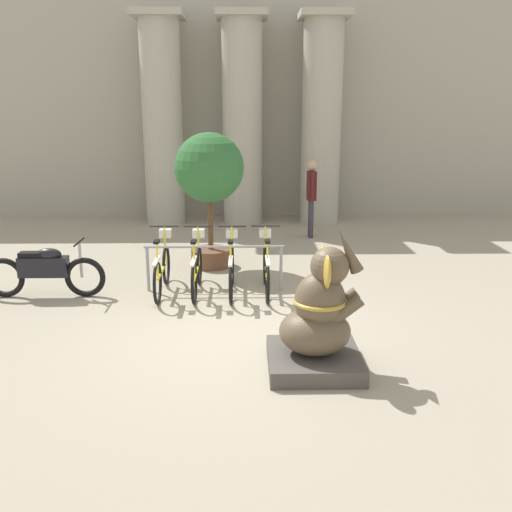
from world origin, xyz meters
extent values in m
plane|color=#9E937F|center=(0.00, 0.00, 0.00)|extent=(60.00, 60.00, 0.00)
cube|color=#A39E8E|center=(0.00, 8.60, 3.00)|extent=(20.00, 0.20, 6.00)
cylinder|color=#ADA899|center=(-2.00, 7.60, 2.50)|extent=(0.99, 0.99, 5.00)
cube|color=#ADA899|center=(-2.00, 7.60, 5.08)|extent=(1.24, 1.24, 0.16)
cylinder|color=#ADA899|center=(0.00, 7.60, 2.50)|extent=(0.99, 0.99, 5.00)
cube|color=#ADA899|center=(0.00, 7.60, 5.08)|extent=(1.24, 1.24, 0.16)
cylinder|color=#ADA899|center=(2.00, 7.60, 2.50)|extent=(0.99, 0.99, 5.00)
cube|color=#ADA899|center=(2.00, 7.60, 5.08)|extent=(1.24, 1.24, 0.16)
cylinder|color=gray|center=(-1.55, 1.95, 0.38)|extent=(0.05, 0.05, 0.75)
cylinder|color=gray|center=(0.65, 1.95, 0.38)|extent=(0.05, 0.05, 0.75)
cylinder|color=gray|center=(-0.45, 1.95, 0.75)|extent=(2.30, 0.04, 0.04)
torus|color=black|center=(-1.30, 2.33, 0.34)|extent=(0.05, 0.68, 0.68)
torus|color=black|center=(-1.30, 1.31, 0.34)|extent=(0.05, 0.68, 0.68)
cube|color=yellow|center=(-1.30, 1.82, 0.39)|extent=(0.04, 0.92, 0.04)
cube|color=silver|center=(-1.30, 1.31, 0.69)|extent=(0.06, 0.56, 0.03)
cylinder|color=yellow|center=(-1.30, 1.41, 0.64)|extent=(0.03, 0.03, 0.61)
cube|color=black|center=(-1.30, 1.41, 0.97)|extent=(0.08, 0.18, 0.04)
cylinder|color=yellow|center=(-1.30, 2.29, 0.68)|extent=(0.03, 0.03, 0.68)
cylinder|color=black|center=(-1.30, 2.29, 1.02)|extent=(0.48, 0.03, 0.03)
cube|color=silver|center=(-1.30, 2.39, 0.88)|extent=(0.20, 0.16, 0.14)
torus|color=black|center=(-0.74, 2.31, 0.34)|extent=(0.05, 0.68, 0.68)
torus|color=black|center=(-0.74, 1.29, 0.34)|extent=(0.05, 0.68, 0.68)
cube|color=yellow|center=(-0.74, 1.80, 0.39)|extent=(0.04, 0.92, 0.04)
cube|color=silver|center=(-0.74, 1.29, 0.69)|extent=(0.06, 0.56, 0.03)
cylinder|color=yellow|center=(-0.74, 1.39, 0.64)|extent=(0.03, 0.03, 0.61)
cube|color=black|center=(-0.74, 1.39, 0.97)|extent=(0.08, 0.18, 0.04)
cylinder|color=yellow|center=(-0.74, 2.27, 0.68)|extent=(0.03, 0.03, 0.68)
cylinder|color=black|center=(-0.74, 2.27, 1.02)|extent=(0.48, 0.03, 0.03)
cube|color=silver|center=(-0.74, 2.37, 0.88)|extent=(0.20, 0.16, 0.14)
torus|color=black|center=(-0.17, 2.30, 0.34)|extent=(0.05, 0.68, 0.68)
torus|color=black|center=(-0.17, 1.29, 0.34)|extent=(0.05, 0.68, 0.68)
cube|color=yellow|center=(-0.17, 1.79, 0.39)|extent=(0.04, 0.92, 0.04)
cube|color=silver|center=(-0.17, 1.29, 0.69)|extent=(0.06, 0.56, 0.03)
cylinder|color=yellow|center=(-0.17, 1.39, 0.64)|extent=(0.03, 0.03, 0.61)
cube|color=black|center=(-0.17, 1.39, 0.97)|extent=(0.08, 0.18, 0.04)
cylinder|color=yellow|center=(-0.17, 2.26, 0.68)|extent=(0.03, 0.03, 0.68)
cylinder|color=black|center=(-0.17, 2.26, 1.02)|extent=(0.48, 0.03, 0.03)
cube|color=silver|center=(-0.17, 2.36, 0.88)|extent=(0.20, 0.16, 0.14)
torus|color=black|center=(0.40, 2.32, 0.34)|extent=(0.05, 0.68, 0.68)
torus|color=black|center=(0.40, 1.30, 0.34)|extent=(0.05, 0.68, 0.68)
cube|color=yellow|center=(0.40, 1.81, 0.39)|extent=(0.04, 0.92, 0.04)
cube|color=silver|center=(0.40, 1.30, 0.69)|extent=(0.06, 0.56, 0.03)
cylinder|color=yellow|center=(0.40, 1.40, 0.64)|extent=(0.03, 0.03, 0.61)
cube|color=black|center=(0.40, 1.40, 0.97)|extent=(0.08, 0.18, 0.04)
cylinder|color=yellow|center=(0.40, 2.28, 0.68)|extent=(0.03, 0.03, 0.68)
cylinder|color=black|center=(0.40, 2.28, 1.02)|extent=(0.48, 0.03, 0.03)
cube|color=silver|center=(0.40, 2.38, 0.88)|extent=(0.20, 0.16, 0.14)
cube|color=#4C4742|center=(0.86, -0.96, 0.10)|extent=(1.08, 1.08, 0.19)
ellipsoid|color=brown|center=(0.86, -0.96, 0.46)|extent=(0.83, 0.73, 0.54)
ellipsoid|color=brown|center=(0.91, -0.96, 0.83)|extent=(0.59, 0.54, 0.69)
sphere|color=brown|center=(1.01, -0.96, 1.25)|extent=(0.44, 0.44, 0.44)
ellipsoid|color=#B79333|center=(0.95, -0.74, 1.25)|extent=(0.08, 0.31, 0.37)
ellipsoid|color=#B79333|center=(0.95, -1.18, 1.25)|extent=(0.08, 0.31, 0.37)
cone|color=brown|center=(1.20, -0.96, 1.44)|extent=(0.38, 0.16, 0.55)
cylinder|color=brown|center=(1.18, -0.84, 0.76)|extent=(0.44, 0.15, 0.39)
cylinder|color=brown|center=(1.18, -1.09, 0.76)|extent=(0.44, 0.15, 0.39)
torus|color=#B79333|center=(0.91, -0.96, 0.83)|extent=(0.62, 0.62, 0.05)
torus|color=black|center=(-2.51, 1.67, 0.33)|extent=(0.65, 0.09, 0.65)
torus|color=black|center=(-3.80, 1.67, 0.33)|extent=(0.65, 0.09, 0.65)
cube|color=black|center=(-3.16, 1.67, 0.51)|extent=(0.77, 0.22, 0.32)
ellipsoid|color=black|center=(-3.06, 1.67, 0.71)|extent=(0.40, 0.20, 0.20)
cube|color=black|center=(-3.34, 1.67, 0.71)|extent=(0.36, 0.18, 0.08)
cylinder|color=#99999E|center=(-2.56, 1.67, 0.61)|extent=(0.04, 0.04, 0.56)
cylinder|color=black|center=(-2.56, 1.67, 0.91)|extent=(0.03, 0.55, 0.03)
cylinder|color=#383342|center=(1.58, 5.93, 0.44)|extent=(0.11, 0.11, 0.87)
cylinder|color=#383342|center=(1.58, 5.76, 0.44)|extent=(0.11, 0.11, 0.87)
cube|color=#4C1919|center=(1.58, 5.84, 1.20)|extent=(0.20, 0.32, 0.65)
sphere|color=tan|center=(1.58, 5.84, 1.66)|extent=(0.24, 0.24, 0.24)
cylinder|color=#4C1919|center=(1.58, 6.04, 1.23)|extent=(0.07, 0.07, 0.59)
cylinder|color=#4C1919|center=(1.58, 5.64, 1.23)|extent=(0.07, 0.07, 0.59)
cylinder|color=brown|center=(-0.60, 3.42, 0.17)|extent=(0.76, 0.76, 0.34)
cylinder|color=brown|center=(-0.60, 3.42, 0.85)|extent=(0.10, 0.10, 1.03)
sphere|color=#2D6633|center=(-0.60, 3.42, 1.88)|extent=(1.28, 1.28, 1.28)
camera|label=1|loc=(0.05, -7.10, 3.02)|focal=40.00mm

